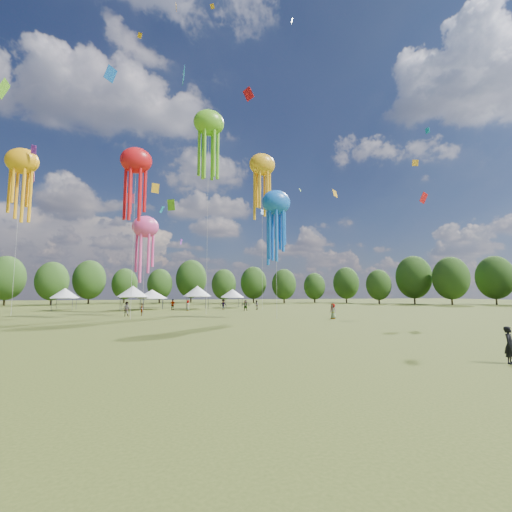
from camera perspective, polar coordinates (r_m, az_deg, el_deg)
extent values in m
plane|color=#384416|center=(14.29, 11.22, -17.96)|extent=(300.00, 300.00, 0.00)
imported|color=black|center=(18.78, 35.93, -11.63)|extent=(0.67, 0.58, 1.56)
imported|color=gray|center=(48.49, -20.33, -8.08)|extent=(1.11, 0.99, 1.87)
imported|color=gray|center=(61.42, -11.00, -7.88)|extent=(0.63, 0.91, 1.76)
imported|color=gray|center=(63.32, 0.05, -7.98)|extent=(0.87, 0.98, 1.66)
imported|color=gray|center=(63.99, -5.33, -7.85)|extent=(1.19, 0.69, 1.84)
imported|color=gray|center=(63.48, -13.41, -7.69)|extent=(1.21, 0.97, 1.92)
imported|color=gray|center=(59.79, -1.70, -8.04)|extent=(1.71, 0.82, 1.77)
imported|color=gray|center=(49.44, -18.07, -8.26)|extent=(0.44, 0.62, 1.61)
imported|color=gray|center=(42.19, 12.42, -8.74)|extent=(0.90, 1.03, 1.77)
cylinder|color=#47474C|center=(68.93, -30.31, -6.85)|extent=(0.08, 0.08, 2.02)
cylinder|color=#47474C|center=(72.04, -29.69, -6.81)|extent=(0.08, 0.08, 2.02)
cylinder|color=#47474C|center=(68.24, -27.69, -7.00)|extent=(0.08, 0.08, 2.02)
cylinder|color=#47474C|center=(71.37, -27.18, -6.95)|extent=(0.08, 0.08, 2.02)
cube|color=white|center=(70.11, -28.68, -6.04)|extent=(3.60, 3.60, 0.10)
cone|color=white|center=(70.10, -28.64, -5.29)|extent=(4.67, 4.67, 1.73)
cylinder|color=#47474C|center=(63.10, -21.21, -7.32)|extent=(0.08, 0.08, 2.22)
cylinder|color=#47474C|center=(66.75, -20.94, -7.24)|extent=(0.08, 0.08, 2.22)
cylinder|color=#47474C|center=(62.90, -17.86, -7.45)|extent=(0.08, 0.08, 2.22)
cylinder|color=#47474C|center=(66.56, -17.78, -7.36)|extent=(0.08, 0.08, 2.22)
cube|color=white|center=(64.78, -19.41, -6.32)|extent=(4.06, 4.06, 0.10)
cone|color=white|center=(64.78, -19.38, -5.43)|extent=(5.28, 5.28, 1.90)
cylinder|color=#47474C|center=(65.77, -18.32, -7.51)|extent=(0.08, 0.08, 1.88)
cylinder|color=#47474C|center=(69.66, -18.21, -7.41)|extent=(0.08, 0.08, 1.88)
cylinder|color=#47474C|center=(65.75, -14.90, -7.61)|extent=(0.08, 0.08, 1.88)
cylinder|color=#47474C|center=(69.64, -14.98, -7.51)|extent=(0.08, 0.08, 1.88)
cube|color=white|center=(67.65, -16.58, -6.67)|extent=(4.30, 4.30, 0.10)
cone|color=white|center=(67.65, -16.56, -5.94)|extent=(5.59, 5.59, 1.61)
cylinder|color=#47474C|center=(64.88, -10.96, -7.55)|extent=(0.08, 0.08, 2.27)
cylinder|color=#47474C|center=(68.48, -11.24, -7.46)|extent=(0.08, 0.08, 2.27)
cylinder|color=#47474C|center=(65.31, -7.77, -7.60)|extent=(0.08, 0.08, 2.27)
cylinder|color=#47474C|center=(68.89, -8.22, -7.51)|extent=(0.08, 0.08, 2.27)
cube|color=white|center=(66.84, -9.53, -6.52)|extent=(4.02, 4.02, 0.10)
cone|color=white|center=(66.84, -9.52, -5.64)|extent=(5.22, 5.22, 1.94)
cylinder|color=#47474C|center=(70.04, -4.92, -7.64)|extent=(0.08, 0.08, 1.98)
cylinder|color=#47474C|center=(73.30, -5.43, -7.56)|extent=(0.08, 0.08, 1.98)
cylinder|color=#47474C|center=(70.77, -2.25, -7.64)|extent=(0.08, 0.08, 1.98)
cylinder|color=#47474C|center=(74.00, -2.88, -7.57)|extent=(0.08, 0.08, 1.98)
cube|color=white|center=(71.99, -3.86, -6.77)|extent=(3.72, 3.72, 0.10)
cone|color=white|center=(71.98, -3.86, -6.06)|extent=(4.84, 4.84, 1.70)
ellipsoid|color=red|center=(45.54, -18.89, 14.48)|extent=(3.67, 2.57, 3.12)
cylinder|color=beige|center=(43.22, -19.31, 2.78)|extent=(0.03, 0.03, 18.69)
ellipsoid|color=#68C320|center=(55.69, -7.67, 20.67)|extent=(4.53, 3.17, 3.85)
cylinder|color=beige|center=(50.98, -7.89, 6.49)|extent=(0.03, 0.03, 27.96)
ellipsoid|color=blue|center=(42.82, 3.29, 8.69)|extent=(3.52, 2.46, 2.99)
cylinder|color=beige|center=(41.61, 3.35, -0.58)|extent=(0.03, 0.03, 13.85)
ellipsoid|color=#FFA90F|center=(59.42, -33.75, 12.71)|extent=(4.20, 2.94, 3.57)
cylinder|color=beige|center=(57.11, -34.37, 2.62)|extent=(0.03, 0.03, 21.04)
ellipsoid|color=#F5489A|center=(48.95, -17.53, 4.55)|extent=(3.43, 2.40, 2.91)
cylinder|color=beige|center=(48.25, -17.75, -2.32)|extent=(0.03, 0.03, 11.73)
ellipsoid|color=#FAAE19|center=(69.50, 1.00, 14.63)|extent=(5.06, 3.54, 4.30)
cylinder|color=beige|center=(65.92, 1.03, 3.38)|extent=(0.03, 0.03, 27.51)
cube|color=#FFA90F|center=(51.94, -12.86, 34.73)|extent=(0.11, 0.87, 0.98)
cube|color=#FAAE19|center=(75.24, -16.04, 10.55)|extent=(1.58, 0.63, 1.96)
cube|color=#68C320|center=(88.49, 7.19, 10.60)|extent=(0.84, 0.71, 0.91)
cube|color=#1AA2DD|center=(61.58, -15.05, 7.29)|extent=(0.83, 1.21, 1.19)
cube|color=#FFA90F|center=(80.93, -18.37, 30.89)|extent=(0.94, 0.60, 1.10)
cube|color=#FAAE19|center=(67.17, 24.47, 13.62)|extent=(1.15, 0.77, 1.36)
cube|color=#68C320|center=(53.49, -35.85, 21.19)|extent=(0.79, 1.76, 2.08)
cube|color=blue|center=(45.20, -22.57, 25.65)|extent=(1.34, 1.09, 1.51)
cube|color=#1AA2DD|center=(56.74, -11.71, 26.81)|extent=(0.19, 1.90, 2.36)
cube|color=#F5489A|center=(76.63, -19.70, 8.82)|extent=(1.52, 0.91, 1.98)
cube|color=purple|center=(57.74, -32.42, 14.39)|extent=(0.91, 0.93, 1.38)
cube|color=red|center=(68.43, -1.24, 24.83)|extent=(1.80, 1.33, 2.36)
cube|color=#FAAE19|center=(78.62, 12.71, 9.88)|extent=(1.26, 1.28, 1.90)
cube|color=#68C320|center=(83.11, 5.86, 33.79)|extent=(0.46, 0.98, 1.07)
cube|color=blue|center=(84.51, 1.16, 7.12)|extent=(1.23, 0.65, 1.54)
cube|color=#1AA2DD|center=(58.75, 26.10, 17.85)|extent=(0.24, 0.68, 0.87)
cube|color=#F5489A|center=(69.42, -32.59, 10.61)|extent=(1.17, 1.56, 2.22)
cube|color=purple|center=(68.90, -12.07, 2.29)|extent=(0.46, 0.91, 1.20)
cube|color=red|center=(53.58, 25.60, 8.53)|extent=(1.45, 0.66, 1.55)
cube|color=#FFA90F|center=(78.48, -7.12, 35.29)|extent=(0.91, 0.39, 1.03)
cube|color=#68C320|center=(65.78, -13.63, 8.07)|extent=(1.42, 1.38, 2.04)
cylinder|color=#38281C|center=(103.78, -35.72, -5.61)|extent=(0.44, 0.44, 3.41)
ellipsoid|color=#284717|center=(103.83, -35.55, -2.91)|extent=(8.53, 8.53, 10.66)
cylinder|color=#38281C|center=(100.44, -30.36, -6.04)|extent=(0.44, 0.44, 3.07)
ellipsoid|color=#284717|center=(100.47, -30.22, -3.53)|extent=(7.66, 7.66, 9.58)
cylinder|color=#38281C|center=(107.16, -25.57, -6.12)|extent=(0.44, 0.44, 3.43)
ellipsoid|color=#284717|center=(107.22, -25.45, -3.49)|extent=(8.58, 8.58, 10.73)
cylinder|color=#38281C|center=(111.72, -20.65, -6.42)|extent=(0.44, 0.44, 2.95)
ellipsoid|color=#284717|center=(111.75, -20.57, -4.25)|extent=(7.37, 7.37, 9.21)
cylinder|color=#38281C|center=(107.52, -15.42, -6.63)|extent=(0.44, 0.44, 2.89)
ellipsoid|color=#284717|center=(107.54, -15.36, -4.42)|extent=(7.23, 7.23, 9.04)
cylinder|color=#38281C|center=(112.50, -10.52, -6.47)|extent=(0.44, 0.44, 3.84)
ellipsoid|color=#284717|center=(112.58, -10.47, -3.66)|extent=(9.60, 9.60, 11.99)
cylinder|color=#38281C|center=(102.77, -5.28, -6.88)|extent=(0.44, 0.44, 2.84)
ellipsoid|color=#284717|center=(102.79, -5.26, -4.60)|extent=(7.11, 7.11, 8.89)
cylinder|color=#38281C|center=(107.55, -0.41, -6.78)|extent=(0.44, 0.44, 3.16)
ellipsoid|color=#284717|center=(107.59, -0.40, -4.36)|extent=(7.91, 7.91, 9.88)
cylinder|color=#38281C|center=(104.53, 4.59, -6.86)|extent=(0.44, 0.44, 2.88)
ellipsoid|color=#284717|center=(104.55, 4.57, -4.58)|extent=(7.21, 7.21, 9.01)
cylinder|color=#38281C|center=(110.60, 9.51, -6.81)|extent=(0.44, 0.44, 2.63)
ellipsoid|color=#284717|center=(110.61, 9.48, -4.85)|extent=(6.57, 6.57, 8.22)
cylinder|color=#38281C|center=(111.74, 14.49, -6.57)|extent=(0.44, 0.44, 3.13)
ellipsoid|color=#284717|center=(111.78, 14.43, -4.27)|extent=(7.81, 7.81, 9.77)
cylinder|color=#38281C|center=(103.45, 19.38, -6.59)|extent=(0.44, 0.44, 2.72)
ellipsoid|color=#284717|center=(103.46, 19.30, -4.43)|extent=(6.80, 6.80, 8.50)
cylinder|color=#38281C|center=(106.90, 24.37, -6.07)|extent=(0.44, 0.44, 3.81)
ellipsoid|color=#284717|center=(106.99, 24.24, -3.14)|extent=(9.52, 9.52, 11.90)
cylinder|color=#38281C|center=(102.67, 29.24, -5.95)|extent=(0.44, 0.44, 3.51)
ellipsoid|color=#284717|center=(102.73, 29.09, -3.14)|extent=(8.78, 8.78, 10.97)
cylinder|color=#38281C|center=(111.15, 34.47, -5.58)|extent=(0.44, 0.44, 3.64)
ellipsoid|color=#284717|center=(111.22, 34.31, -2.89)|extent=(9.10, 9.10, 11.37)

